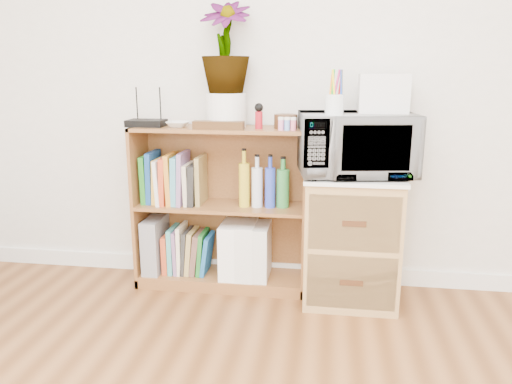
# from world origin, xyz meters

# --- Properties ---
(skirting_board) EXTENTS (4.00, 0.02, 0.10)m
(skirting_board) POSITION_xyz_m (0.00, 2.24, 0.05)
(skirting_board) COLOR white
(skirting_board) RESTS_ON ground
(bookshelf) EXTENTS (1.00, 0.30, 0.95)m
(bookshelf) POSITION_xyz_m (-0.35, 2.10, 0.47)
(bookshelf) COLOR brown
(bookshelf) RESTS_ON ground
(wicker_unit) EXTENTS (0.50, 0.45, 0.70)m
(wicker_unit) POSITION_xyz_m (0.40, 2.02, 0.35)
(wicker_unit) COLOR #9E7542
(wicker_unit) RESTS_ON ground
(microwave) EXTENTS (0.64, 0.49, 0.33)m
(microwave) POSITION_xyz_m (0.40, 2.02, 0.88)
(microwave) COLOR silver
(microwave) RESTS_ON wicker_unit
(pen_cup) EXTENTS (0.09, 0.09, 0.10)m
(pen_cup) POSITION_xyz_m (0.28, 1.90, 1.10)
(pen_cup) COLOR silver
(pen_cup) RESTS_ON microwave
(small_appliance) EXTENTS (0.25, 0.21, 0.20)m
(small_appliance) POSITION_xyz_m (0.53, 2.07, 1.14)
(small_appliance) COLOR silver
(small_appliance) RESTS_ON microwave
(router) EXTENTS (0.21, 0.14, 0.04)m
(router) POSITION_xyz_m (-0.77, 2.08, 0.97)
(router) COLOR black
(router) RESTS_ON bookshelf
(white_bowl) EXTENTS (0.13, 0.13, 0.03)m
(white_bowl) POSITION_xyz_m (-0.58, 2.07, 0.97)
(white_bowl) COLOR silver
(white_bowl) RESTS_ON bookshelf
(plant_pot) EXTENTS (0.22, 0.22, 0.19)m
(plant_pot) POSITION_xyz_m (-0.32, 2.12, 1.04)
(plant_pot) COLOR white
(plant_pot) RESTS_ON bookshelf
(potted_plant) EXTENTS (0.27, 0.27, 0.49)m
(potted_plant) POSITION_xyz_m (-0.32, 2.12, 1.38)
(potted_plant) COLOR #3B6B2B
(potted_plant) RESTS_ON plant_pot
(trinket_box) EXTENTS (0.28, 0.07, 0.04)m
(trinket_box) POSITION_xyz_m (-0.34, 2.00, 0.97)
(trinket_box) COLOR #3A240F
(trinket_box) RESTS_ON bookshelf
(kokeshi_doll) EXTENTS (0.04, 0.04, 0.09)m
(kokeshi_doll) POSITION_xyz_m (-0.12, 2.06, 1.00)
(kokeshi_doll) COLOR maroon
(kokeshi_doll) RESTS_ON bookshelf
(wooden_bowl) EXTENTS (0.13, 0.13, 0.08)m
(wooden_bowl) POSITION_xyz_m (0.02, 2.11, 0.99)
(wooden_bowl) COLOR #351F0E
(wooden_bowl) RESTS_ON bookshelf
(paint_jars) EXTENTS (0.11, 0.04, 0.06)m
(paint_jars) POSITION_xyz_m (0.04, 2.01, 0.98)
(paint_jars) COLOR #D0747D
(paint_jars) RESTS_ON bookshelf
(file_box) EXTENTS (0.10, 0.26, 0.33)m
(file_box) POSITION_xyz_m (-0.76, 2.10, 0.23)
(file_box) COLOR gray
(file_box) RESTS_ON bookshelf
(magazine_holder_left) EXTENTS (0.10, 0.26, 0.32)m
(magazine_holder_left) POSITION_xyz_m (-0.30, 2.09, 0.23)
(magazine_holder_left) COLOR white
(magazine_holder_left) RESTS_ON bookshelf
(magazine_holder_mid) EXTENTS (0.10, 0.26, 0.33)m
(magazine_holder_mid) POSITION_xyz_m (-0.20, 2.09, 0.23)
(magazine_holder_mid) COLOR silver
(magazine_holder_mid) RESTS_ON bookshelf
(magazine_holder_right) EXTENTS (0.10, 0.25, 0.32)m
(magazine_holder_right) POSITION_xyz_m (-0.12, 2.09, 0.23)
(magazine_holder_right) COLOR silver
(magazine_holder_right) RESTS_ON bookshelf
(cookbooks) EXTENTS (0.35, 0.20, 0.31)m
(cookbooks) POSITION_xyz_m (-0.64, 2.10, 0.64)
(cookbooks) COLOR #22771F
(cookbooks) RESTS_ON bookshelf
(liquor_bottles) EXTENTS (0.29, 0.07, 0.32)m
(liquor_bottles) POSITION_xyz_m (-0.09, 2.10, 0.65)
(liquor_bottles) COLOR gold
(liquor_bottles) RESTS_ON bookshelf
(lower_books) EXTENTS (0.29, 0.19, 0.30)m
(lower_books) POSITION_xyz_m (-0.57, 2.10, 0.20)
(lower_books) COLOR #C14522
(lower_books) RESTS_ON bookshelf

